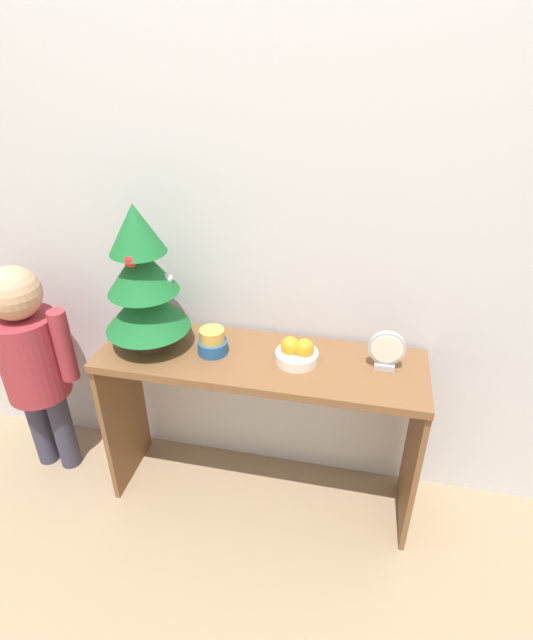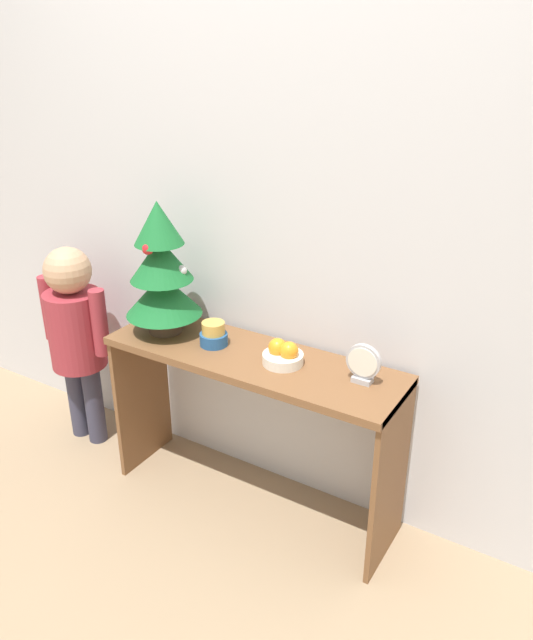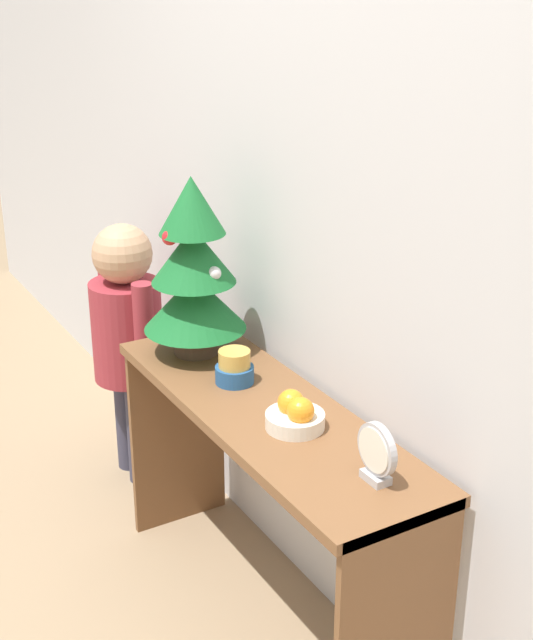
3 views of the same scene
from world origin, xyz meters
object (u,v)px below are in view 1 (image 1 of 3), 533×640
at_px(fruit_bowl, 297,353).
at_px(child_figure, 31,354).
at_px(singing_bowl, 213,342).
at_px(mini_tree, 143,282).
at_px(desk_clock, 387,351).

xyz_separation_m(fruit_bowl, child_figure, (-1.06, -0.03, -0.14)).
height_order(fruit_bowl, singing_bowl, singing_bowl).
xyz_separation_m(mini_tree, fruit_bowl, (0.55, 0.01, -0.22)).
bearing_deg(desk_clock, mini_tree, -177.68).
height_order(fruit_bowl, desk_clock, desk_clock).
bearing_deg(fruit_bowl, desk_clock, 4.45).
height_order(mini_tree, fruit_bowl, mini_tree).
relative_size(mini_tree, desk_clock, 3.70).
bearing_deg(mini_tree, fruit_bowl, 1.13).
height_order(mini_tree, desk_clock, mini_tree).
bearing_deg(desk_clock, fruit_bowl, -175.55).
bearing_deg(fruit_bowl, mini_tree, -178.87).
distance_m(singing_bowl, child_figure, 0.77).
bearing_deg(singing_bowl, child_figure, -178.32).
bearing_deg(desk_clock, child_figure, -177.74).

